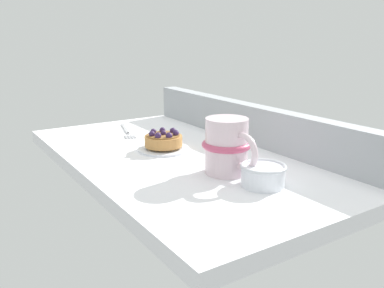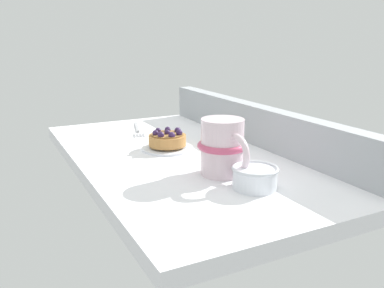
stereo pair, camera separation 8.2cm
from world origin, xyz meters
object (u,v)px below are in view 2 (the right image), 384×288
at_px(coffee_mug, 223,147).
at_px(sugar_bowl, 255,177).
at_px(dessert_plate, 167,147).
at_px(raspberry_tart, 167,139).
at_px(dessert_fork, 138,129).

bearing_deg(coffee_mug, sugar_bowl, 7.67).
distance_m(dessert_plate, raspberry_tart, 0.02).
height_order(dessert_fork, sugar_bowl, sugar_bowl).
height_order(dessert_plate, sugar_bowl, sugar_bowl).
distance_m(raspberry_tart, sugar_bowl, 0.28).
xyz_separation_m(dessert_fork, sugar_bowl, (0.49, 0.03, 0.02)).
height_order(dessert_plate, raspberry_tart, raspberry_tart).
relative_size(coffee_mug, sugar_bowl, 1.64).
height_order(coffee_mug, dessert_fork, coffee_mug).
bearing_deg(dessert_fork, sugar_bowl, 3.30).
relative_size(coffee_mug, dessert_fork, 0.77).
xyz_separation_m(raspberry_tart, coffee_mug, (0.20, 0.02, 0.03)).
bearing_deg(dessert_plate, dessert_fork, 178.48).
bearing_deg(coffee_mug, dessert_plate, -173.54).
xyz_separation_m(coffee_mug, dessert_fork, (-0.40, -0.02, -0.05)).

